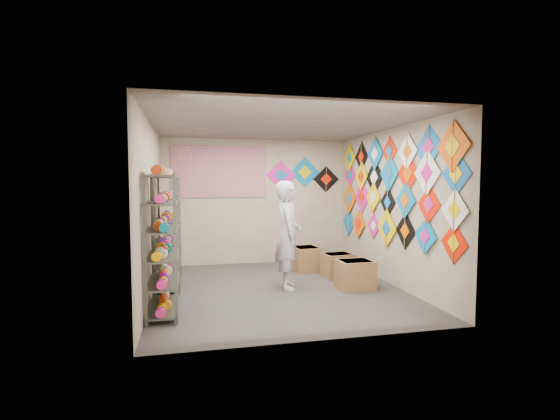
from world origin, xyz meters
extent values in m
plane|color=#34312D|center=(0.00, 0.00, 0.00)|extent=(4.50, 4.50, 0.00)
plane|color=tan|center=(0.00, 2.25, 1.35)|extent=(4.00, 0.00, 4.00)
plane|color=tan|center=(0.00, -2.25, 1.35)|extent=(4.00, 0.00, 4.00)
plane|color=tan|center=(-2.00, 0.00, 1.35)|extent=(0.00, 4.50, 4.50)
plane|color=tan|center=(2.00, 0.00, 1.35)|extent=(0.00, 4.50, 4.50)
plane|color=gray|center=(0.00, 0.00, 2.70)|extent=(4.50, 4.50, 0.00)
cube|color=#4C5147|center=(-1.78, -0.85, 0.95)|extent=(0.40, 1.10, 1.90)
cube|color=#4C5147|center=(-1.78, 0.45, 0.95)|extent=(0.40, 1.10, 1.90)
cylinder|color=#FF238A|center=(-1.78, -1.33, 1.04)|extent=(0.12, 0.10, 0.12)
cylinder|color=orange|center=(-1.78, -1.14, 1.04)|extent=(0.12, 0.10, 0.12)
cylinder|color=#FFA300|center=(-1.78, -0.95, 1.04)|extent=(0.12, 0.10, 0.12)
cylinder|color=silver|center=(-1.78, -0.75, 1.04)|extent=(0.12, 0.10, 0.12)
cylinder|color=red|center=(-1.78, -0.56, 1.04)|extent=(0.12, 0.10, 0.12)
cylinder|color=purple|center=(-1.78, -0.37, 1.04)|extent=(0.12, 0.10, 0.12)
cylinder|color=#DDC986|center=(-1.78, -0.03, 1.04)|extent=(0.12, 0.10, 0.12)
cylinder|color=#077185|center=(-1.78, 0.16, 1.04)|extent=(0.12, 0.10, 0.12)
cylinder|color=#FF238A|center=(-1.78, 0.35, 1.04)|extent=(0.12, 0.10, 0.12)
cylinder|color=orange|center=(-1.78, 0.55, 1.04)|extent=(0.12, 0.10, 0.12)
cylinder|color=#FFA300|center=(-1.78, 0.74, 1.04)|extent=(0.12, 0.10, 0.12)
cylinder|color=silver|center=(-1.78, 0.93, 1.04)|extent=(0.12, 0.10, 0.12)
cube|color=red|center=(1.99, -1.82, 0.97)|extent=(0.01, 0.57, 0.57)
cube|color=#0673AF|center=(1.97, -1.18, 0.99)|extent=(0.04, 0.56, 0.56)
cube|color=black|center=(1.99, -0.57, 0.99)|extent=(0.01, 0.62, 0.62)
cube|color=#F2C600|center=(1.97, 0.04, 0.97)|extent=(0.01, 0.70, 0.70)
cube|color=#DE138F|center=(1.99, 0.59, 0.95)|extent=(0.02, 0.51, 0.51)
cube|color=#F35700|center=(1.97, 1.25, 0.92)|extent=(0.04, 0.61, 0.61)
cube|color=#105FB1|center=(1.99, 1.83, 0.90)|extent=(0.03, 0.63, 0.63)
cube|color=white|center=(1.97, -1.83, 1.42)|extent=(0.01, 0.57, 0.57)
cube|color=red|center=(1.99, -1.21, 1.46)|extent=(0.03, 0.58, 0.58)
cube|color=#0673AF|center=(1.97, -0.59, 1.49)|extent=(0.03, 0.60, 0.60)
cube|color=black|center=(1.99, 0.04, 1.43)|extent=(0.01, 0.55, 0.55)
cube|color=#F2C600|center=(1.97, 0.59, 1.49)|extent=(0.04, 0.58, 0.58)
cube|color=#DE138F|center=(1.99, 1.15, 1.49)|extent=(0.01, 0.70, 0.70)
cube|color=#F35700|center=(1.97, 1.77, 1.42)|extent=(0.03, 0.70, 0.70)
cube|color=#105FB1|center=(1.99, -1.82, 1.89)|extent=(0.02, 0.60, 0.60)
cube|color=white|center=(1.97, -1.18, 1.92)|extent=(0.02, 0.67, 0.67)
cube|color=red|center=(1.99, -0.62, 1.92)|extent=(0.01, 0.65, 0.65)
cube|color=#0673AF|center=(1.97, -0.02, 1.93)|extent=(0.03, 0.64, 0.64)
cube|color=black|center=(1.99, 0.59, 1.87)|extent=(0.03, 0.71, 0.71)
cube|color=#F2C600|center=(1.97, 1.15, 1.90)|extent=(0.03, 0.59, 0.59)
cube|color=#DE138F|center=(1.99, 1.78, 1.93)|extent=(0.01, 0.57, 0.57)
cube|color=#F35700|center=(1.97, -1.76, 2.25)|extent=(0.02, 0.70, 0.70)
cube|color=#105FB1|center=(1.99, -1.17, 2.29)|extent=(0.04, 0.68, 0.68)
cube|color=white|center=(1.97, -0.61, 2.27)|extent=(0.01, 0.59, 0.59)
cube|color=red|center=(1.99, 0.01, 2.32)|extent=(0.02, 0.53, 0.53)
cube|color=#0673AF|center=(1.97, 0.54, 2.31)|extent=(0.01, 0.63, 0.63)
cube|color=black|center=(1.99, 1.19, 2.29)|extent=(0.02, 0.62, 0.62)
cube|color=#F2C600|center=(1.97, 1.78, 2.30)|extent=(0.03, 0.60, 0.60)
cube|color=#DE138F|center=(0.55, 2.24, 1.93)|extent=(0.67, 0.02, 0.67)
cube|color=#0673AF|center=(1.10, 2.24, 2.00)|extent=(0.68, 0.02, 0.68)
cube|color=black|center=(1.60, 2.24, 1.84)|extent=(0.60, 0.02, 0.60)
cube|color=#754391|center=(-0.80, 2.23, 2.00)|extent=(2.00, 0.01, 1.10)
imported|color=silver|center=(0.17, 0.02, 0.90)|extent=(0.79, 0.64, 1.80)
cube|color=brown|center=(1.27, -0.25, 0.24)|extent=(0.58, 0.49, 0.48)
cube|color=brown|center=(1.28, 0.60, 0.22)|extent=(0.59, 0.51, 0.44)
cube|color=brown|center=(0.84, 1.24, 0.24)|extent=(0.56, 0.60, 0.48)
camera|label=1|loc=(-1.41, -6.50, 1.79)|focal=26.00mm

